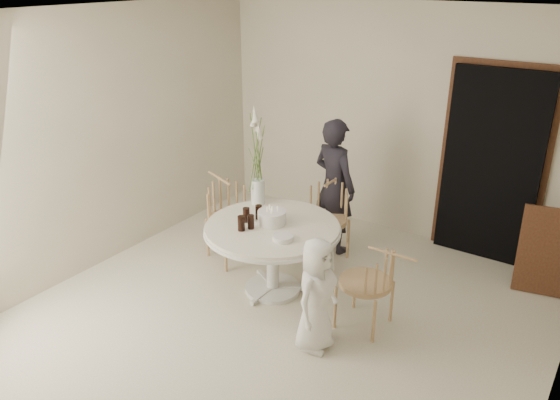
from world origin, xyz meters
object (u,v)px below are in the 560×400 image
Objects in this scene: chair_left at (226,207)px; girl at (334,186)px; chair_right at (378,278)px; table at (272,236)px; boy at (316,295)px; flower_vase at (257,167)px; chair_far at (329,208)px; birthday_cake at (272,217)px.

chair_left is 0.59× the size of girl.
table is at bearing -90.63° from chair_right.
flower_vase reaches higher than boy.
table is 1.26× the size of flower_vase.
girl is at bearing 59.16° from flower_vase.
table is at bearing 56.27° from boy.
chair_far is 1.00× the size of chair_left.
flower_vase is (-1.23, 0.86, 0.63)m from boy.
boy is at bearing -95.42° from chair_left.
chair_right is at bearing -12.97° from flower_vase.
flower_vase is (-0.47, -0.79, 0.37)m from girl.
girl reaches higher than chair_right.
table is 0.18m from birthday_cake.
table is 1.46× the size of chair_far.
chair_right reaches higher than table.
birthday_cake is 0.62m from flower_vase.
girl is 1.12m from birthday_cake.
flower_vase is at bearing 141.42° from birthday_cake.
flower_vase is at bearing -130.33° from chair_far.
flower_vase is (-0.53, -0.59, 0.55)m from chair_far.
girl is at bearing 106.77° from chair_far.
boy is 1.03m from birthday_cake.
chair_far is 0.89× the size of boy.
chair_right is 0.81× the size of boy.
flower_vase is (-1.55, 0.36, 0.61)m from chair_right.
boy reaches higher than birthday_cake.
girl reaches higher than chair_left.
chair_far is at bearing 24.77° from boy.
table is at bearing -45.88° from birthday_cake.
birthday_cake reaches higher than chair_far.
birthday_cake is at bearing 101.46° from girl.
chair_right is 0.78× the size of flower_vase.
chair_far is 0.86× the size of flower_vase.
boy is at bearing -32.60° from table.
birthday_cake is at bearing -91.83° from chair_right.
chair_far is 1.62m from boy.
chair_left is at bearing -99.90° from chair_right.
chair_left is at bearing 159.70° from birthday_cake.
flower_vase is at bearing 53.92° from boy.
chair_right is at bearing 148.24° from girl.
girl reaches higher than boy.
table is 1.47× the size of chair_left.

